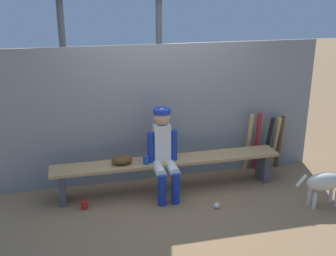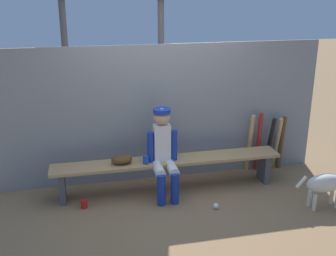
{
  "view_description": "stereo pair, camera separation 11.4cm",
  "coord_description": "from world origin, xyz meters",
  "px_view_note": "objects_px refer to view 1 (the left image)",
  "views": [
    {
      "loc": [
        -1.23,
        -5.02,
        2.69
      ],
      "look_at": [
        0.0,
        0.0,
        0.91
      ],
      "focal_mm": 44.3,
      "sensor_mm": 36.0,
      "label": 1
    },
    {
      "loc": [
        -1.12,
        -5.05,
        2.69
      ],
      "look_at": [
        0.0,
        0.0,
        0.91
      ],
      "focal_mm": 44.3,
      "sensor_mm": 36.0,
      "label": 2
    }
  ],
  "objects_px": {
    "player_seated": "(164,150)",
    "bat_aluminum_black": "(268,143)",
    "bat_wood_dark": "(280,142)",
    "cup_on_ground": "(84,205)",
    "dog": "(329,181)",
    "dugout_bench": "(168,165)",
    "baseball_glove": "(122,160)",
    "bat_aluminum_red": "(257,141)",
    "baseball": "(217,206)",
    "bat_wood_natural": "(275,142)",
    "bat_wood_tan": "(249,143)",
    "cup_on_bench": "(146,160)"
  },
  "relations": [
    {
      "from": "bat_wood_natural",
      "to": "bat_wood_dark",
      "type": "relative_size",
      "value": 0.99
    },
    {
      "from": "bat_aluminum_black",
      "to": "cup_on_bench",
      "type": "height_order",
      "value": "bat_aluminum_black"
    },
    {
      "from": "bat_wood_tan",
      "to": "cup_on_bench",
      "type": "xyz_separation_m",
      "value": [
        -1.64,
        -0.4,
        0.06
      ]
    },
    {
      "from": "player_seated",
      "to": "baseball_glove",
      "type": "xyz_separation_m",
      "value": [
        -0.54,
        0.11,
        -0.12
      ]
    },
    {
      "from": "player_seated",
      "to": "bat_aluminum_black",
      "type": "relative_size",
      "value": 1.38
    },
    {
      "from": "bat_aluminum_black",
      "to": "dog",
      "type": "bearing_deg",
      "value": -78.01
    },
    {
      "from": "baseball",
      "to": "cup_on_ground",
      "type": "relative_size",
      "value": 0.67
    },
    {
      "from": "bat_wood_tan",
      "to": "baseball_glove",
      "type": "bearing_deg",
      "value": -170.4
    },
    {
      "from": "player_seated",
      "to": "cup_on_ground",
      "type": "xyz_separation_m",
      "value": [
        -1.07,
        -0.14,
        -0.59
      ]
    },
    {
      "from": "bat_aluminum_red",
      "to": "dog",
      "type": "bearing_deg",
      "value": -70.72
    },
    {
      "from": "bat_aluminum_black",
      "to": "bat_wood_natural",
      "type": "distance_m",
      "value": 0.14
    },
    {
      "from": "bat_wood_tan",
      "to": "cup_on_bench",
      "type": "distance_m",
      "value": 1.69
    },
    {
      "from": "dugout_bench",
      "to": "baseball",
      "type": "distance_m",
      "value": 0.87
    },
    {
      "from": "bat_wood_tan",
      "to": "baseball",
      "type": "relative_size",
      "value": 12.51
    },
    {
      "from": "bat_wood_dark",
      "to": "player_seated",
      "type": "bearing_deg",
      "value": -167.31
    },
    {
      "from": "dugout_bench",
      "to": "baseball_glove",
      "type": "distance_m",
      "value": 0.64
    },
    {
      "from": "bat_wood_dark",
      "to": "cup_on_ground",
      "type": "relative_size",
      "value": 7.75
    },
    {
      "from": "dugout_bench",
      "to": "cup_on_ground",
      "type": "height_order",
      "value": "dugout_bench"
    },
    {
      "from": "baseball_glove",
      "to": "bat_wood_tan",
      "type": "bearing_deg",
      "value": 9.6
    },
    {
      "from": "baseball_glove",
      "to": "cup_on_ground",
      "type": "bearing_deg",
      "value": -154.74
    },
    {
      "from": "baseball_glove",
      "to": "bat_aluminum_red",
      "type": "height_order",
      "value": "bat_aluminum_red"
    },
    {
      "from": "baseball_glove",
      "to": "bat_aluminum_red",
      "type": "bearing_deg",
      "value": 9.08
    },
    {
      "from": "bat_aluminum_black",
      "to": "baseball",
      "type": "xyz_separation_m",
      "value": [
        -1.15,
        -0.95,
        -0.39
      ]
    },
    {
      "from": "dugout_bench",
      "to": "bat_aluminum_black",
      "type": "distance_m",
      "value": 1.67
    },
    {
      "from": "baseball_glove",
      "to": "dog",
      "type": "xyz_separation_m",
      "value": [
        2.52,
        -0.88,
        -0.19
      ]
    },
    {
      "from": "bat_aluminum_red",
      "to": "bat_wood_dark",
      "type": "relative_size",
      "value": 1.09
    },
    {
      "from": "bat_wood_natural",
      "to": "dog",
      "type": "distance_m",
      "value": 1.24
    },
    {
      "from": "bat_aluminum_red",
      "to": "bat_aluminum_black",
      "type": "relative_size",
      "value": 1.07
    },
    {
      "from": "bat_wood_natural",
      "to": "cup_on_bench",
      "type": "xyz_separation_m",
      "value": [
        -2.1,
        -0.42,
        0.1
      ]
    },
    {
      "from": "bat_aluminum_red",
      "to": "baseball",
      "type": "height_order",
      "value": "bat_aluminum_red"
    },
    {
      "from": "player_seated",
      "to": "bat_wood_tan",
      "type": "xyz_separation_m",
      "value": [
        1.41,
        0.44,
        -0.18
      ]
    },
    {
      "from": "dugout_bench",
      "to": "cup_on_ground",
      "type": "relative_size",
      "value": 28.48
    },
    {
      "from": "bat_aluminum_black",
      "to": "cup_on_bench",
      "type": "xyz_separation_m",
      "value": [
        -1.96,
        -0.39,
        0.09
      ]
    },
    {
      "from": "bat_aluminum_red",
      "to": "cup_on_bench",
      "type": "relative_size",
      "value": 8.42
    },
    {
      "from": "bat_aluminum_black",
      "to": "player_seated",
      "type": "bearing_deg",
      "value": -166.07
    },
    {
      "from": "bat_wood_tan",
      "to": "bat_wood_dark",
      "type": "bearing_deg",
      "value": -0.94
    },
    {
      "from": "player_seated",
      "to": "bat_wood_dark",
      "type": "xyz_separation_m",
      "value": [
        1.92,
        0.43,
        -0.22
      ]
    },
    {
      "from": "dog",
      "to": "baseball",
      "type": "bearing_deg",
      "value": 169.97
    },
    {
      "from": "bat_wood_natural",
      "to": "player_seated",
      "type": "bearing_deg",
      "value": -166.14
    },
    {
      "from": "bat_wood_tan",
      "to": "dog",
      "type": "height_order",
      "value": "bat_wood_tan"
    },
    {
      "from": "dugout_bench",
      "to": "bat_wood_tan",
      "type": "relative_size",
      "value": 3.38
    },
    {
      "from": "player_seated",
      "to": "baseball_glove",
      "type": "relative_size",
      "value": 4.23
    },
    {
      "from": "baseball",
      "to": "dog",
      "type": "distance_m",
      "value": 1.46
    },
    {
      "from": "dugout_bench",
      "to": "baseball_glove",
      "type": "bearing_deg",
      "value": 180.0
    },
    {
      "from": "bat_wood_natural",
      "to": "bat_wood_tan",
      "type": "bearing_deg",
      "value": -177.69
    },
    {
      "from": "bat_aluminum_black",
      "to": "cup_on_ground",
      "type": "distance_m",
      "value": 2.88
    },
    {
      "from": "bat_aluminum_red",
      "to": "bat_wood_tan",
      "type": "bearing_deg",
      "value": -178.1
    },
    {
      "from": "bat_wood_natural",
      "to": "dog",
      "type": "xyz_separation_m",
      "value": [
        0.12,
        -1.23,
        -0.08
      ]
    },
    {
      "from": "player_seated",
      "to": "bat_wood_natural",
      "type": "xyz_separation_m",
      "value": [
        1.86,
        0.46,
        -0.23
      ]
    },
    {
      "from": "cup_on_ground",
      "to": "dog",
      "type": "xyz_separation_m",
      "value": [
        3.05,
        -0.63,
        0.28
      ]
    }
  ]
}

